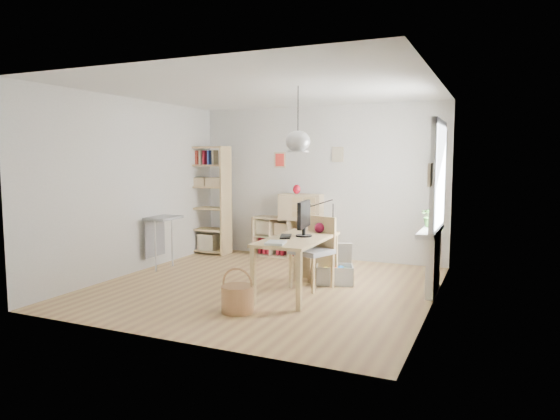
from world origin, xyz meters
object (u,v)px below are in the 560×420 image
at_px(monitor, 304,217).
at_px(tall_bookshelf, 208,195).
at_px(drawer_chest, 301,206).
at_px(chair, 315,247).
at_px(cube_shelf, 291,240).
at_px(storage_chest, 335,271).
at_px(desk, 297,244).

bearing_deg(monitor, tall_bookshelf, 137.64).
height_order(monitor, drawer_chest, monitor).
relative_size(chair, drawer_chest, 1.30).
bearing_deg(chair, tall_bookshelf, 170.43).
relative_size(cube_shelf, storage_chest, 1.94).
height_order(desk, cube_shelf, desk).
bearing_deg(tall_bookshelf, chair, -30.02).
xyz_separation_m(desk, storage_chest, (0.29, 0.73, -0.48)).
xyz_separation_m(tall_bookshelf, storage_chest, (2.87, -1.22, -0.91)).
bearing_deg(cube_shelf, chair, -58.56).
bearing_deg(drawer_chest, tall_bookshelf, -177.69).
relative_size(desk, storage_chest, 2.08).
relative_size(desk, cube_shelf, 1.07).
relative_size(tall_bookshelf, drawer_chest, 2.65).
distance_m(chair, monitor, 0.54).
distance_m(desk, cube_shelf, 2.48).
xyz_separation_m(cube_shelf, monitor, (1.07, -2.12, 0.72)).
height_order(chair, drawer_chest, drawer_chest).
relative_size(chair, monitor, 1.81).
height_order(tall_bookshelf, chair, tall_bookshelf).
distance_m(desk, drawer_chest, 2.35).
xyz_separation_m(cube_shelf, drawer_chest, (0.21, -0.04, 0.64)).
bearing_deg(cube_shelf, desk, -65.39).
bearing_deg(desk, drawer_chest, 110.31).
bearing_deg(storage_chest, monitor, -130.34).
bearing_deg(tall_bookshelf, desk, -37.01).
height_order(desk, storage_chest, desk).
height_order(storage_chest, drawer_chest, drawer_chest).
height_order(storage_chest, monitor, monitor).
xyz_separation_m(tall_bookshelf, drawer_chest, (1.78, 0.24, -0.15)).
distance_m(cube_shelf, drawer_chest, 0.67).
bearing_deg(cube_shelf, tall_bookshelf, -169.81).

